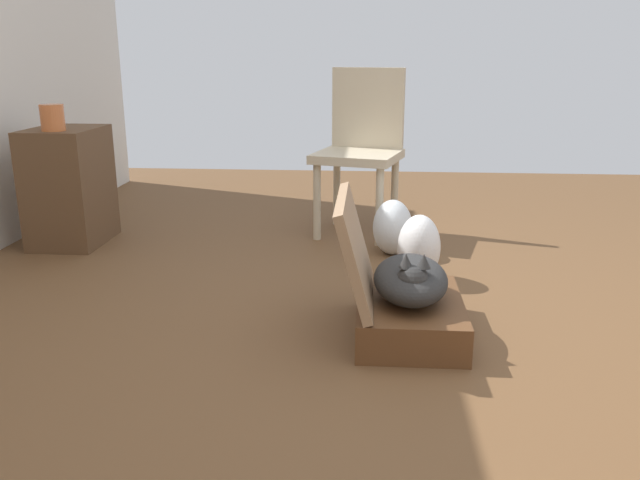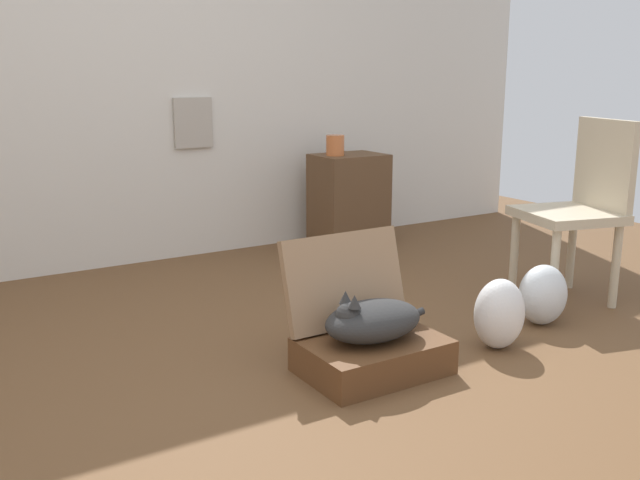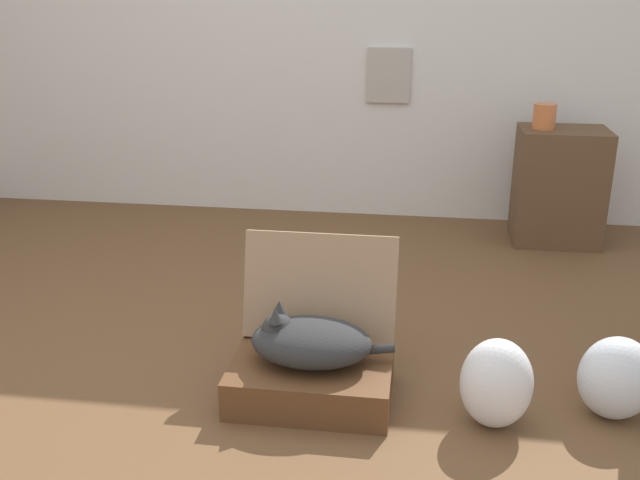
{
  "view_description": "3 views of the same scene",
  "coord_description": "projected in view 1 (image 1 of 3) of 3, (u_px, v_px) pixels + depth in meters",
  "views": [
    {
      "loc": [
        -2.1,
        0.17,
        1.05
      ],
      "look_at": [
        0.46,
        0.36,
        0.31
      ],
      "focal_mm": 36.35,
      "sensor_mm": 36.0,
      "label": 1
    },
    {
      "loc": [
        -1.38,
        -2.2,
        1.21
      ],
      "look_at": [
        0.29,
        0.49,
        0.46
      ],
      "focal_mm": 39.84,
      "sensor_mm": 36.0,
      "label": 2
    },
    {
      "loc": [
        0.6,
        -2.22,
        1.42
      ],
      "look_at": [
        0.21,
        0.4,
        0.46
      ],
      "focal_mm": 40.22,
      "sensor_mm": 36.0,
      "label": 3
    }
  ],
  "objects": [
    {
      "name": "chair",
      "position": [
        361.0,
        145.0,
        3.83
      ],
      "size": [
        0.57,
        0.57,
        0.97
      ],
      "rotation": [
        0.0,
        0.0,
        -1.83
      ],
      "color": "beige",
      "rests_on": "ground"
    },
    {
      "name": "suitcase_lid",
      "position": [
        355.0,
        248.0,
        2.44
      ],
      "size": [
        0.57,
        0.14,
        0.4
      ],
      "primitive_type": "cube",
      "rotation": [
        1.3,
        0.0,
        0.0
      ],
      "color": "#9B7756",
      "rests_on": "suitcase_base"
    },
    {
      "name": "cat",
      "position": [
        412.0,
        279.0,
        2.45
      ],
      "size": [
        0.51,
        0.28,
        0.22
      ],
      "color": "#2D2D2D",
      "rests_on": "suitcase_base"
    },
    {
      "name": "suitcase_base",
      "position": [
        410.0,
        316.0,
        2.5
      ],
      "size": [
        0.57,
        0.4,
        0.14
      ],
      "primitive_type": "cube",
      "color": "brown",
      "rests_on": "ground"
    },
    {
      "name": "side_table",
      "position": [
        69.0,
        187.0,
        3.65
      ],
      "size": [
        0.48,
        0.36,
        0.65
      ],
      "primitive_type": "cube",
      "color": "brown",
      "rests_on": "ground"
    },
    {
      "name": "plastic_bag_clear",
      "position": [
        393.0,
        227.0,
        3.48
      ],
      "size": [
        0.25,
        0.21,
        0.3
      ],
      "primitive_type": "ellipsoid",
      "color": "silver",
      "rests_on": "ground"
    },
    {
      "name": "ground_plane",
      "position": [
        412.0,
        362.0,
        2.29
      ],
      "size": [
        7.68,
        7.68,
        0.0
      ],
      "primitive_type": "plane",
      "color": "brown",
      "rests_on": "ground"
    },
    {
      "name": "vase_tall",
      "position": [
        52.0,
        118.0,
        3.42
      ],
      "size": [
        0.12,
        0.12,
        0.14
      ],
      "primitive_type": "cylinder",
      "color": "#CC6B38",
      "rests_on": "side_table"
    },
    {
      "name": "plastic_bag_white",
      "position": [
        419.0,
        248.0,
        3.08
      ],
      "size": [
        0.24,
        0.2,
        0.32
      ],
      "primitive_type": "ellipsoid",
      "color": "white",
      "rests_on": "ground"
    }
  ]
}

